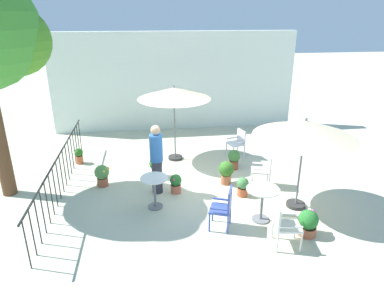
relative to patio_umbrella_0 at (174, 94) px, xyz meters
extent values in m
plane|color=beige|center=(0.34, -1.72, -2.06)|extent=(60.00, 60.00, 0.00)
cube|color=white|center=(0.34, 3.09, -0.23)|extent=(9.15, 0.30, 3.66)
cube|color=black|center=(-3.01, -1.72, -1.06)|extent=(0.03, 5.98, 0.03)
cylinder|color=black|center=(-3.01, -4.53, -1.56)|extent=(0.02, 0.02, 1.00)
cylinder|color=black|center=(-3.01, -4.18, -1.56)|extent=(0.02, 0.02, 1.00)
cylinder|color=black|center=(-3.01, -3.83, -1.56)|extent=(0.02, 0.02, 1.00)
cylinder|color=black|center=(-3.01, -3.48, -1.56)|extent=(0.02, 0.02, 1.00)
cylinder|color=black|center=(-3.01, -3.13, -1.56)|extent=(0.02, 0.02, 1.00)
cylinder|color=black|center=(-3.01, -2.77, -1.56)|extent=(0.02, 0.02, 1.00)
cylinder|color=black|center=(-3.01, -2.42, -1.56)|extent=(0.02, 0.02, 1.00)
cylinder|color=black|center=(-3.01, -2.07, -1.56)|extent=(0.02, 0.02, 1.00)
cylinder|color=black|center=(-3.01, -1.72, -1.56)|extent=(0.02, 0.02, 1.00)
cylinder|color=black|center=(-3.01, -1.37, -1.56)|extent=(0.02, 0.02, 1.00)
cylinder|color=black|center=(-3.01, -1.01, -1.56)|extent=(0.02, 0.02, 1.00)
cylinder|color=black|center=(-3.01, -0.66, -1.56)|extent=(0.02, 0.02, 1.00)
cylinder|color=black|center=(-3.01, -0.31, -1.56)|extent=(0.02, 0.02, 1.00)
cylinder|color=black|center=(-3.01, 0.04, -1.56)|extent=(0.02, 0.02, 1.00)
cylinder|color=black|center=(-3.01, 0.39, -1.56)|extent=(0.02, 0.02, 1.00)
cylinder|color=black|center=(-3.01, 0.75, -1.56)|extent=(0.02, 0.02, 1.00)
cylinder|color=black|center=(-3.01, 1.10, -1.56)|extent=(0.02, 0.02, 1.00)
sphere|color=#458725|center=(-3.67, -1.34, 1.62)|extent=(1.58, 1.58, 1.58)
cylinder|color=#2D2D2D|center=(0.00, 0.00, -2.02)|extent=(0.44, 0.44, 0.08)
cylinder|color=slate|center=(0.00, 0.00, -0.94)|extent=(0.04, 0.04, 2.24)
cone|color=beige|center=(0.00, 0.00, 0.02)|extent=(2.16, 2.16, 0.33)
sphere|color=slate|center=(0.00, 0.00, 0.22)|extent=(0.06, 0.06, 0.06)
cylinder|color=#2D2D2D|center=(2.54, -3.19, -2.02)|extent=(0.44, 0.44, 0.08)
cylinder|color=slate|center=(2.54, -3.19, -1.00)|extent=(0.04, 0.04, 2.11)
cone|color=beige|center=(2.54, -3.19, -0.14)|extent=(2.25, 2.25, 0.37)
sphere|color=slate|center=(2.54, -3.19, 0.08)|extent=(0.06, 0.06, 0.06)
cylinder|color=silver|center=(1.54, -3.63, -1.30)|extent=(0.71, 0.71, 0.02)
cylinder|color=slate|center=(1.54, -3.63, -1.69)|extent=(0.06, 0.06, 0.74)
cylinder|color=slate|center=(1.54, -3.63, -2.04)|extent=(0.39, 0.39, 0.03)
cylinder|color=silver|center=(-0.73, -2.77, -1.30)|extent=(0.64, 0.64, 0.02)
cylinder|color=slate|center=(-0.73, -2.77, -1.69)|extent=(0.06, 0.06, 0.75)
cylinder|color=slate|center=(-0.73, -2.77, -2.04)|extent=(0.35, 0.35, 0.03)
cube|color=#354996|center=(0.58, -3.78, -1.61)|extent=(0.55, 0.56, 0.04)
cube|color=#354996|center=(0.76, -3.85, -1.36)|extent=(0.19, 0.41, 0.47)
cube|color=#354996|center=(0.66, -3.59, -1.49)|extent=(0.37, 0.17, 0.03)
cube|color=#354996|center=(0.51, -3.96, -1.49)|extent=(0.37, 0.17, 0.03)
cylinder|color=#354996|center=(0.48, -3.52, -1.85)|extent=(0.04, 0.04, 0.42)
cylinder|color=#354996|center=(0.33, -3.90, -1.85)|extent=(0.04, 0.04, 0.42)
cylinder|color=#354996|center=(0.84, -3.66, -1.85)|extent=(0.04, 0.04, 0.42)
cylinder|color=#354996|center=(0.69, -4.03, -1.85)|extent=(0.04, 0.04, 0.42)
cube|color=silver|center=(1.87, -0.17, -1.59)|extent=(0.54, 0.56, 0.04)
cube|color=silver|center=(2.06, -0.12, -1.37)|extent=(0.16, 0.43, 0.41)
cube|color=silver|center=(1.81, 0.04, -1.47)|extent=(0.38, 0.14, 0.03)
cube|color=silver|center=(1.93, -0.37, -1.47)|extent=(0.38, 0.14, 0.03)
cylinder|color=silver|center=(1.62, -0.02, -1.84)|extent=(0.04, 0.04, 0.44)
cylinder|color=silver|center=(1.74, -0.43, -1.84)|extent=(0.04, 0.04, 0.44)
cylinder|color=silver|center=(2.00, 0.09, -1.84)|extent=(0.04, 0.04, 0.44)
cylinder|color=silver|center=(2.12, -0.32, -1.84)|extent=(0.04, 0.04, 0.44)
cube|color=white|center=(2.03, -2.10, -1.61)|extent=(0.55, 0.53, 0.04)
cube|color=white|center=(2.24, -2.15, -1.38)|extent=(0.13, 0.40, 0.42)
cube|color=white|center=(2.07, -1.91, -1.49)|extent=(0.42, 0.14, 0.03)
cube|color=white|center=(1.98, -2.29, -1.49)|extent=(0.42, 0.14, 0.03)
cylinder|color=white|center=(1.86, -1.86, -1.84)|extent=(0.04, 0.04, 0.43)
cylinder|color=white|center=(1.77, -2.24, -1.84)|extent=(0.04, 0.04, 0.43)
cylinder|color=white|center=(2.28, -1.96, -1.84)|extent=(0.04, 0.04, 0.43)
cylinder|color=white|center=(2.19, -2.34, -1.84)|extent=(0.04, 0.04, 0.43)
cube|color=silver|center=(1.74, -4.54, -1.62)|extent=(0.55, 0.55, 0.04)
cube|color=silver|center=(1.52, -4.50, -1.38)|extent=(0.11, 0.46, 0.44)
cube|color=silver|center=(1.70, -4.75, -1.50)|extent=(0.43, 0.11, 0.03)
cube|color=silver|center=(1.77, -4.32, -1.50)|extent=(0.43, 0.11, 0.03)
cylinder|color=silver|center=(1.92, -4.79, -1.85)|extent=(0.04, 0.04, 0.42)
cylinder|color=silver|center=(1.99, -4.35, -1.85)|extent=(0.04, 0.04, 0.42)
cylinder|color=silver|center=(1.48, -4.72, -1.85)|extent=(0.04, 0.04, 0.42)
cylinder|color=silver|center=(1.55, -4.28, -1.85)|extent=(0.04, 0.04, 0.42)
cylinder|color=#C5613A|center=(-2.90, 0.06, -1.93)|extent=(0.21, 0.21, 0.25)
cylinder|color=#382819|center=(-2.90, 0.06, -1.82)|extent=(0.19, 0.19, 0.02)
sphere|color=#2B6720|center=(-2.90, 0.06, -1.70)|extent=(0.25, 0.25, 0.25)
cylinder|color=#9F5737|center=(1.17, -1.85, -1.93)|extent=(0.27, 0.27, 0.26)
cylinder|color=#382819|center=(1.17, -1.85, -1.81)|extent=(0.23, 0.23, 0.02)
sphere|color=#316621|center=(1.17, -1.85, -1.63)|extent=(0.41, 0.41, 0.41)
sphere|color=#D73F61|center=(1.32, -1.84, -1.57)|extent=(0.07, 0.07, 0.07)
sphere|color=#D73F61|center=(1.16, -1.73, -1.56)|extent=(0.07, 0.07, 0.07)
cylinder|color=#A05337|center=(-2.06, -1.51, -1.94)|extent=(0.28, 0.28, 0.23)
cylinder|color=#382819|center=(-2.06, -1.51, -1.84)|extent=(0.25, 0.25, 0.02)
sphere|color=#558B45|center=(-2.06, -1.51, -1.67)|extent=(0.38, 0.38, 0.38)
sphere|color=gold|center=(-2.00, -1.62, -1.60)|extent=(0.11, 0.11, 0.11)
sphere|color=gold|center=(-1.90, -1.52, -1.57)|extent=(0.10, 0.10, 0.10)
sphere|color=gold|center=(-2.00, -1.41, -1.69)|extent=(0.09, 0.09, 0.09)
cylinder|color=#9C4F33|center=(1.62, -0.97, -1.93)|extent=(0.26, 0.26, 0.26)
cylinder|color=#382819|center=(1.62, -0.97, -1.81)|extent=(0.23, 0.23, 0.02)
sphere|color=#3E7737|center=(1.62, -0.97, -1.65)|extent=(0.36, 0.36, 0.36)
cylinder|color=#B95530|center=(1.43, -2.53, -1.95)|extent=(0.26, 0.26, 0.21)
cylinder|color=#382819|center=(1.43, -2.53, -1.85)|extent=(0.23, 0.23, 0.02)
sphere|color=#417841|center=(1.43, -2.53, -1.72)|extent=(0.30, 0.30, 0.30)
cylinder|color=#AB593A|center=(2.29, -4.28, -1.96)|extent=(0.36, 0.36, 0.19)
cylinder|color=#382819|center=(2.29, -4.28, -1.88)|extent=(0.32, 0.32, 0.02)
sphere|color=#26712B|center=(2.29, -4.28, -1.70)|extent=(0.40, 0.40, 0.40)
sphere|color=#BC43A5|center=(2.40, -4.26, -1.60)|extent=(0.09, 0.09, 0.09)
sphere|color=#BC43A5|center=(2.42, -4.18, -1.60)|extent=(0.12, 0.12, 0.12)
cylinder|color=brown|center=(-0.65, -1.19, -1.94)|extent=(0.22, 0.22, 0.24)
cylinder|color=#382819|center=(-0.65, -1.19, -1.82)|extent=(0.19, 0.19, 0.02)
sphere|color=#2F6C2F|center=(-0.65, -1.19, -1.66)|extent=(0.36, 0.36, 0.36)
cylinder|color=#C46648|center=(-0.19, -2.14, -1.95)|extent=(0.26, 0.26, 0.22)
cylinder|color=#382819|center=(-0.19, -2.14, -1.85)|extent=(0.23, 0.23, 0.02)
sphere|color=#26692A|center=(-0.19, -2.14, -1.71)|extent=(0.30, 0.30, 0.30)
sphere|color=#DE386C|center=(-0.24, -2.25, -1.64)|extent=(0.06, 0.06, 0.06)
sphere|color=#DE386C|center=(-0.19, -2.24, -1.73)|extent=(0.05, 0.05, 0.05)
cylinder|color=#33333D|center=(-0.64, -2.05, -1.63)|extent=(0.26, 0.26, 0.86)
cylinder|color=#316AB2|center=(-0.64, -2.05, -0.86)|extent=(0.45, 0.45, 0.68)
sphere|color=tan|center=(-0.64, -2.05, -0.40)|extent=(0.23, 0.23, 0.23)
camera|label=1|loc=(-0.86, -9.76, 2.19)|focal=31.90mm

